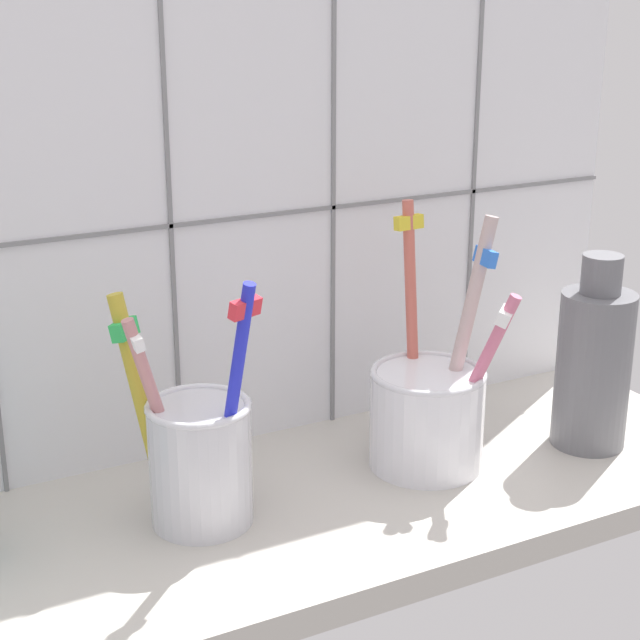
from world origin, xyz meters
TOP-DOWN VIEW (x-y plane):
  - counter_slab at (0.00, 0.00)cm, footprint 64.00×22.00cm
  - tile_wall_back at (0.00, 12.00)cm, footprint 64.00×2.20cm
  - toothbrush_cup_left at (-8.81, 0.92)cm, footprint 8.02×8.95cm
  - toothbrush_cup_right at (8.82, 0.89)cm, footprint 9.14×9.87cm
  - ceramic_vase at (21.53, -1.87)cm, footprint 5.52×5.52cm

SIDE VIEW (x-z plane):
  - counter_slab at x=0.00cm, z-range 0.00..2.00cm
  - toothbrush_cup_right at x=8.82cm, z-range -3.12..15.62cm
  - toothbrush_cup_left at x=-8.81cm, z-range -1.82..15.25cm
  - ceramic_vase at x=21.53cm, z-range 1.03..15.84cm
  - tile_wall_back at x=0.00cm, z-range 0.00..45.00cm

